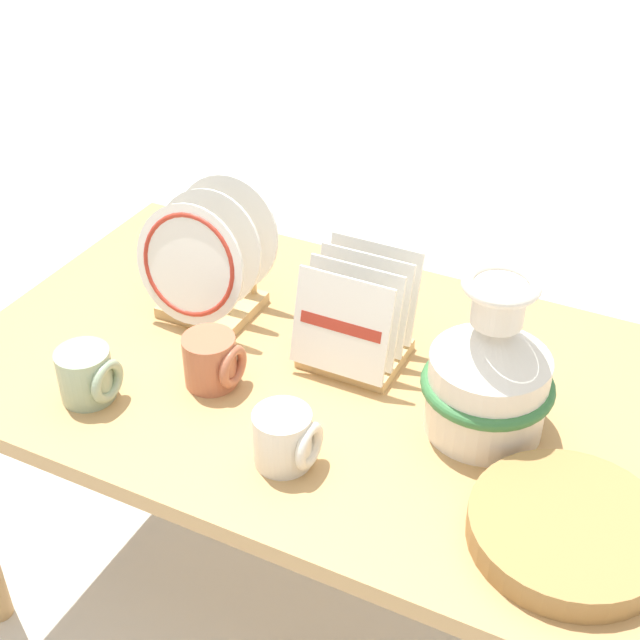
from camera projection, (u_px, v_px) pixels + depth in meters
ground_plane at (320, 593)px, 2.02m from camera, size 14.00×14.00×0.00m
display_table at (320, 399)px, 1.69m from camera, size 1.33×0.82×0.65m
ceramic_vase at (489, 372)px, 1.45m from camera, size 0.22×0.22×0.30m
dish_rack_round_plates at (206, 268)px, 1.74m from camera, size 0.24×0.20×0.26m
dish_rack_square_plates at (356, 325)px, 1.63m from camera, size 0.18×0.18×0.20m
wicker_charger_stack at (568, 530)px, 1.30m from camera, size 0.30×0.30×0.04m
mug_sage_glaze at (88, 375)px, 1.55m from camera, size 0.10×0.10×0.10m
mug_terracotta_glaze at (212, 361)px, 1.58m from camera, size 0.10×0.10×0.10m
mug_cream_glaze at (285, 439)px, 1.42m from camera, size 0.10×0.10×0.10m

